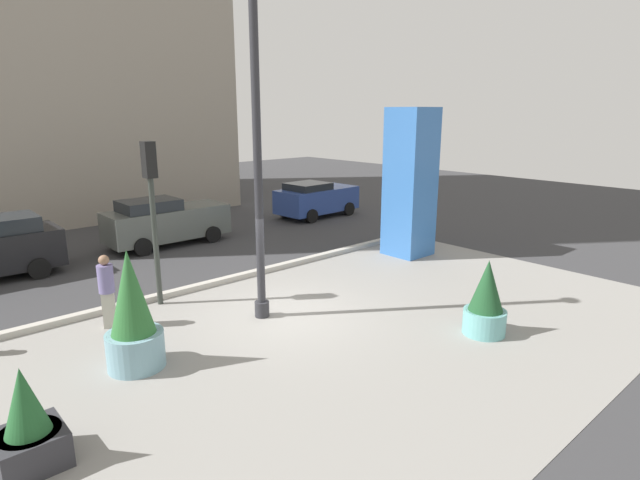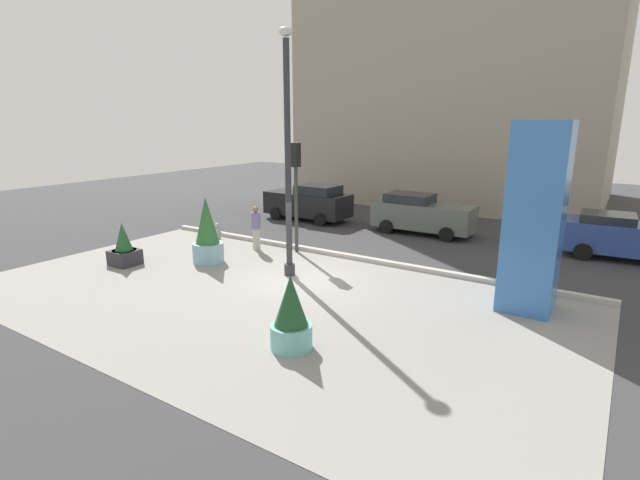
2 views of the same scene
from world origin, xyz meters
TOP-DOWN VIEW (x-y plane):
  - ground_plane at (0.00, 4.00)m, footprint 60.00×60.00m
  - plaza_pavement at (0.00, -2.00)m, footprint 18.00×10.00m
  - curb_strip at (0.00, 3.12)m, footprint 18.00×0.24m
  - lamp_post at (-0.46, 0.26)m, footprint 0.44×0.44m
  - art_pillar_blue at (6.76, 1.48)m, footprint 1.38×1.38m
  - potted_plant_by_pillar at (2.73, -3.97)m, footprint 0.96×0.96m
  - potted_plant_near_right at (-6.16, -2.02)m, footprint 0.90×0.90m
  - potted_plant_curbside at (-3.84, -0.17)m, footprint 1.12×1.12m
  - fire_hydrant at (-6.02, 2.48)m, footprint 0.36×0.26m
  - traffic_light_corner at (-1.98, 2.77)m, footprint 0.28×0.42m
  - car_curb_west at (8.78, 8.67)m, footprint 4.13×2.22m
  - car_passing_lane at (-5.07, 8.15)m, footprint 4.51×2.05m
  - car_curb_east at (0.96, 8.46)m, footprint 4.55×1.97m
  - pedestrian_by_curb at (-3.52, 2.14)m, footprint 0.48×0.48m

SIDE VIEW (x-z plane):
  - ground_plane at x=0.00m, z-range 0.00..0.00m
  - plaza_pavement at x=0.00m, z-range -0.01..0.01m
  - curb_strip at x=0.00m, z-range 0.00..0.16m
  - fire_hydrant at x=-6.02m, z-range -0.01..0.74m
  - potted_plant_near_right at x=-6.16m, z-range -0.14..1.41m
  - potted_plant_by_pillar at x=2.73m, z-range -0.10..1.67m
  - car_curb_west at x=8.78m, z-range 0.03..1.71m
  - car_curb_east at x=0.96m, z-range 0.01..1.81m
  - car_passing_lane at x=-5.07m, z-range 0.00..1.87m
  - pedestrian_by_curb at x=-3.52m, z-range 0.11..1.88m
  - potted_plant_curbside at x=-3.84m, z-range -0.16..2.28m
  - art_pillar_blue at x=6.76m, z-range 0.00..5.10m
  - traffic_light_corner at x=-1.98m, z-range 0.76..5.01m
  - lamp_post at x=-0.46m, z-range -0.09..7.71m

